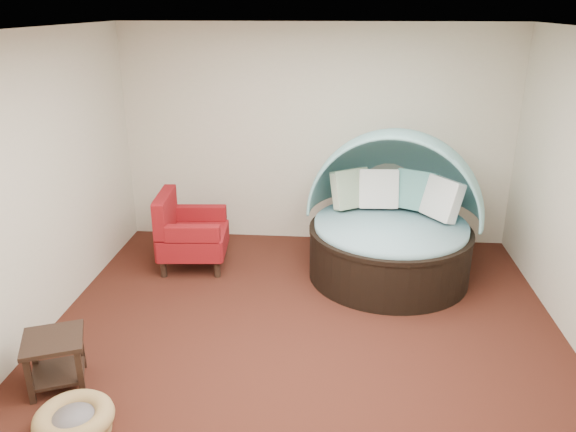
# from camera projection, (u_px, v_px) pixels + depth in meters

# --- Properties ---
(floor) EXTENTS (5.00, 5.00, 0.00)m
(floor) POSITION_uv_depth(u_px,v_px,m) (304.00, 338.00, 5.36)
(floor) COLOR #451C13
(floor) RESTS_ON ground
(wall_back) EXTENTS (5.00, 0.00, 5.00)m
(wall_back) POSITION_uv_depth(u_px,v_px,m) (316.00, 136.00, 7.19)
(wall_back) COLOR beige
(wall_back) RESTS_ON floor
(wall_front) EXTENTS (5.00, 0.00, 5.00)m
(wall_front) POSITION_uv_depth(u_px,v_px,m) (273.00, 380.00, 2.53)
(wall_front) COLOR beige
(wall_front) RESTS_ON floor
(wall_left) EXTENTS (0.00, 5.00, 5.00)m
(wall_left) POSITION_uv_depth(u_px,v_px,m) (29.00, 192.00, 5.07)
(wall_left) COLOR beige
(wall_left) RESTS_ON floor
(ceiling) EXTENTS (5.00, 5.00, 0.00)m
(ceiling) POSITION_uv_depth(u_px,v_px,m) (307.00, 30.00, 4.37)
(ceiling) COLOR white
(ceiling) RESTS_ON wall_back
(canopy_daybed) EXTENTS (2.24, 2.19, 1.70)m
(canopy_daybed) POSITION_uv_depth(u_px,v_px,m) (393.00, 210.00, 6.41)
(canopy_daybed) COLOR black
(canopy_daybed) RESTS_ON floor
(pet_basket) EXTENTS (0.68, 0.68, 0.20)m
(pet_basket) POSITION_uv_depth(u_px,v_px,m) (74.00, 421.00, 4.14)
(pet_basket) COLOR #9A7946
(pet_basket) RESTS_ON floor
(red_armchair) EXTENTS (0.85, 0.85, 0.92)m
(red_armchair) POSITION_uv_depth(u_px,v_px,m) (188.00, 233.00, 6.72)
(red_armchair) COLOR black
(red_armchair) RESTS_ON floor
(side_table) EXTENTS (0.62, 0.62, 0.45)m
(side_table) POSITION_uv_depth(u_px,v_px,m) (55.00, 355.00, 4.61)
(side_table) COLOR black
(side_table) RESTS_ON floor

